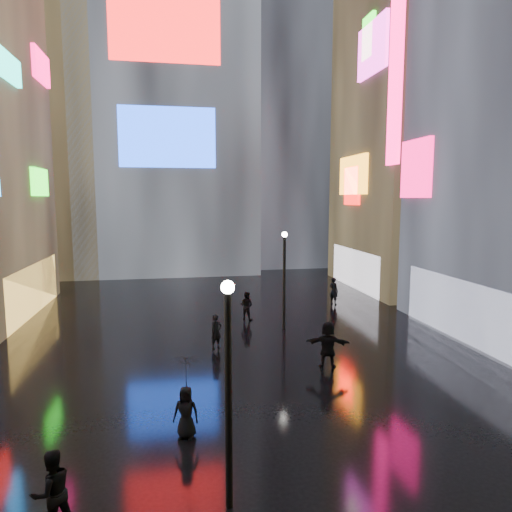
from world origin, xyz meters
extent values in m
plane|color=black|center=(0.00, 20.00, 0.00)|extent=(140.00, 140.00, 0.00)
cube|color=#FFC659|center=(-11.10, 26.00, 1.50)|extent=(0.20, 10.00, 3.00)
cube|color=#22E519|center=(-10.85, 27.82, 7.91)|extent=(0.25, 3.00, 1.71)
cube|color=#19F2CC|center=(-10.85, 22.61, 13.61)|extent=(0.25, 4.84, 1.37)
cube|color=#FE0C5B|center=(-10.85, 29.70, 15.31)|extent=(0.25, 3.32, 1.94)
cube|color=white|center=(11.10, 17.00, 1.50)|extent=(0.20, 9.00, 3.00)
cube|color=#FE0C5B|center=(10.85, 21.12, 8.58)|extent=(0.25, 2.99, 3.26)
cube|color=#FE0C5B|center=(10.85, 24.00, 14.00)|extent=(0.25, 1.40, 10.00)
cube|color=black|center=(16.00, 30.00, 14.00)|extent=(10.00, 12.00, 28.00)
cube|color=white|center=(11.10, 30.00, 1.50)|extent=(0.20, 9.00, 3.00)
cube|color=orange|center=(10.85, 30.32, 8.66)|extent=(0.25, 4.92, 2.91)
cube|color=#FE32D4|center=(10.85, 27.51, 17.02)|extent=(0.25, 4.36, 3.46)
cube|color=#FE120C|center=(10.85, 30.44, 7.84)|extent=(0.25, 2.63, 2.87)
cube|color=#22E519|center=(10.85, 28.19, 17.94)|extent=(0.25, 1.69, 2.90)
cube|color=black|center=(-3.00, 44.00, 21.00)|extent=(16.00, 14.00, 42.00)
cube|color=#FF1414|center=(-3.00, 36.90, 21.00)|extent=(9.00, 0.20, 6.00)
cube|color=#194CFF|center=(-3.00, 36.90, 12.00)|extent=(8.00, 0.20, 5.00)
cube|color=black|center=(9.00, 46.00, 17.00)|extent=(12.00, 12.00, 34.00)
cube|color=black|center=(-14.00, 42.00, 13.00)|extent=(10.00, 10.00, 26.00)
cylinder|color=black|center=(-1.61, 6.54, 2.50)|extent=(0.16, 0.16, 5.00)
sphere|color=white|center=(-1.61, 6.54, 5.05)|extent=(0.30, 0.30, 0.30)
cylinder|color=black|center=(2.99, 20.07, 2.50)|extent=(0.16, 0.16, 5.00)
sphere|color=white|center=(2.99, 20.07, 5.05)|extent=(0.30, 0.30, 0.30)
imported|color=black|center=(-5.32, 6.47, 0.88)|extent=(1.08, 1.02, 1.76)
imported|color=black|center=(-2.47, 9.79, 0.76)|extent=(0.85, 0.67, 1.52)
imported|color=black|center=(3.41, 14.30, 0.96)|extent=(1.88, 1.11, 1.93)
imported|color=black|center=(-0.86, 17.54, 0.80)|extent=(0.70, 0.63, 1.60)
imported|color=black|center=(1.32, 22.30, 0.81)|extent=(1.00, 0.95, 1.62)
imported|color=black|center=(-2.47, 9.79, 1.98)|extent=(1.06, 1.05, 0.92)
imported|color=black|center=(7.54, 24.99, 0.90)|extent=(0.72, 0.78, 1.79)
camera|label=1|loc=(-2.72, -2.92, 6.93)|focal=32.00mm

